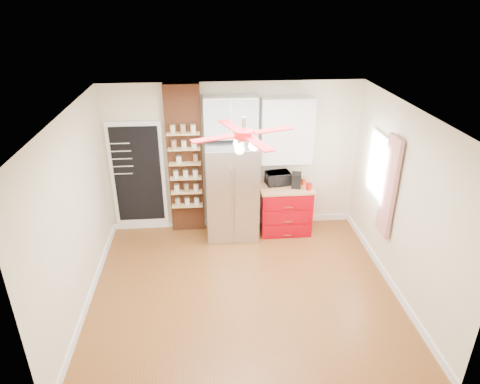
{
  "coord_description": "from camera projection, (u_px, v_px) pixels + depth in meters",
  "views": [
    {
      "loc": [
        -0.49,
        -5.14,
        4.09
      ],
      "look_at": [
        0.03,
        0.9,
        1.19
      ],
      "focal_mm": 32.0,
      "sensor_mm": 36.0,
      "label": 1
    }
  ],
  "objects": [
    {
      "name": "canister_left",
      "position": [
        309.0,
        186.0,
        7.46
      ],
      "size": [
        0.1,
        0.1,
        0.15
      ],
      "primitive_type": "cylinder",
      "rotation": [
        0.0,
        0.0,
        0.04
      ],
      "color": "#AA1409",
      "rests_on": "red_cabinet"
    },
    {
      "name": "fridge",
      "position": [
        232.0,
        191.0,
        7.5
      ],
      "size": [
        0.9,
        0.7,
        1.75
      ],
      "primitive_type": "cube",
      "color": "#BABABF",
      "rests_on": "floor"
    },
    {
      "name": "toaster_oven",
      "position": [
        278.0,
        178.0,
        7.65
      ],
      "size": [
        0.46,
        0.35,
        0.23
      ],
      "primitive_type": "imported",
      "rotation": [
        0.0,
        0.0,
        0.17
      ],
      "color": "black",
      "rests_on": "red_cabinet"
    },
    {
      "name": "upper_shelf_unit",
      "position": [
        287.0,
        131.0,
        7.34
      ],
      "size": [
        0.9,
        0.3,
        1.15
      ],
      "primitive_type": "cube",
      "color": "white",
      "rests_on": "wall_back"
    },
    {
      "name": "wall_right",
      "position": [
        403.0,
        204.0,
        6.01
      ],
      "size": [
        0.02,
        4.0,
        2.7
      ],
      "primitive_type": "cube",
      "color": "beige",
      "rests_on": "floor"
    },
    {
      "name": "curtain",
      "position": [
        389.0,
        187.0,
        6.28
      ],
      "size": [
        0.06,
        0.4,
        1.55
      ],
      "primitive_type": "cube",
      "color": "#B42318",
      "rests_on": "wall_right"
    },
    {
      "name": "coffee_maker",
      "position": [
        296.0,
        180.0,
        7.53
      ],
      "size": [
        0.2,
        0.22,
        0.26
      ],
      "primitive_type": "cube",
      "rotation": [
        0.0,
        0.0,
        -0.23
      ],
      "color": "black",
      "rests_on": "red_cabinet"
    },
    {
      "name": "pantry_jar_beans",
      "position": [
        196.0,
        158.0,
        7.35
      ],
      "size": [
        0.12,
        0.12,
        0.14
      ],
      "primitive_type": "cylinder",
      "rotation": [
        0.0,
        0.0,
        -0.4
      ],
      "color": "#876344",
      "rests_on": "brick_pillar"
    },
    {
      "name": "wall_front",
      "position": [
        263.0,
        309.0,
        4.04
      ],
      "size": [
        4.5,
        0.02,
        2.7
      ],
      "primitive_type": "cube",
      "color": "beige",
      "rests_on": "floor"
    },
    {
      "name": "ceiling_fan",
      "position": [
        244.0,
        135.0,
        5.37
      ],
      "size": [
        1.4,
        1.4,
        0.44
      ],
      "color": "silver",
      "rests_on": "ceiling"
    },
    {
      "name": "floor",
      "position": [
        243.0,
        289.0,
        6.42
      ],
      "size": [
        4.5,
        4.5,
        0.0
      ],
      "primitive_type": "plane",
      "color": "brown",
      "rests_on": "ground"
    },
    {
      "name": "pantry_jar_oats",
      "position": [
        179.0,
        160.0,
        7.32
      ],
      "size": [
        0.1,
        0.1,
        0.12
      ],
      "primitive_type": "cylinder",
      "rotation": [
        0.0,
        0.0,
        0.1
      ],
      "color": "beige",
      "rests_on": "brick_pillar"
    },
    {
      "name": "chalkboard",
      "position": [
        138.0,
        175.0,
        7.58
      ],
      "size": [
        0.95,
        0.05,
        1.95
      ],
      "color": "white",
      "rests_on": "wall_back"
    },
    {
      "name": "upper_glass_cabinet",
      "position": [
        231.0,
        117.0,
        7.13
      ],
      "size": [
        0.9,
        0.35,
        0.7
      ],
      "primitive_type": "cube",
      "color": "white",
      "rests_on": "wall_back"
    },
    {
      "name": "wall_back",
      "position": [
        233.0,
        158.0,
        7.63
      ],
      "size": [
        4.5,
        0.02,
        2.7
      ],
      "primitive_type": "cube",
      "color": "beige",
      "rests_on": "floor"
    },
    {
      "name": "window",
      "position": [
        379.0,
        167.0,
        6.73
      ],
      "size": [
        0.04,
        0.75,
        1.05
      ],
      "primitive_type": "cube",
      "color": "white",
      "rests_on": "wall_right"
    },
    {
      "name": "brick_pillar",
      "position": [
        185.0,
        161.0,
        7.5
      ],
      "size": [
        0.6,
        0.16,
        2.7
      ],
      "primitive_type": "cube",
      "color": "brown",
      "rests_on": "floor"
    },
    {
      "name": "canister_right",
      "position": [
        303.0,
        181.0,
        7.67
      ],
      "size": [
        0.13,
        0.13,
        0.13
      ],
      "primitive_type": "cylinder",
      "rotation": [
        0.0,
        0.0,
        -0.41
      ],
      "color": "red",
      "rests_on": "red_cabinet"
    },
    {
      "name": "ceiling",
      "position": [
        244.0,
        113.0,
        5.25
      ],
      "size": [
        4.5,
        4.5,
        0.0
      ],
      "primitive_type": "plane",
      "color": "white",
      "rests_on": "wall_back"
    },
    {
      "name": "wall_left",
      "position": [
        75.0,
        217.0,
        5.66
      ],
      "size": [
        0.02,
        4.0,
        2.7
      ],
      "primitive_type": "cube",
      "color": "beige",
      "rests_on": "floor"
    },
    {
      "name": "red_cabinet",
      "position": [
        285.0,
        209.0,
        7.8
      ],
      "size": [
        0.94,
        0.64,
        0.9
      ],
      "color": "#9C000B",
      "rests_on": "floor"
    }
  ]
}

